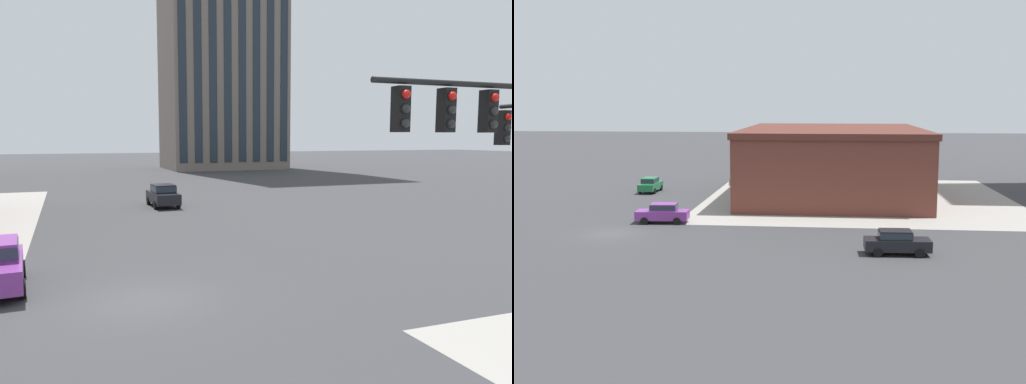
# 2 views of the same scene
# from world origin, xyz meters

# --- Properties ---
(ground_plane) EXTENTS (320.00, 320.00, 0.00)m
(ground_plane) POSITION_xyz_m (0.00, 0.00, 0.00)
(ground_plane) COLOR #38383A
(sidewalk_far_corner) EXTENTS (32.00, 32.00, 0.02)m
(sidewalk_far_corner) POSITION_xyz_m (-20.00, 20.00, 0.00)
(sidewalk_far_corner) COLOR gray
(sidewalk_far_corner) RESTS_ON ground
(car_main_northbound_near) EXTENTS (4.40, 1.90, 1.68)m
(car_main_northbound_near) POSITION_xyz_m (-22.01, -3.35, 0.92)
(car_main_northbound_near) COLOR #1E6B3D
(car_main_northbound_near) RESTS_ON ground
(car_main_southbound_near) EXTENTS (2.13, 4.51, 1.68)m
(car_main_southbound_near) POSITION_xyz_m (-4.62, 2.93, 0.92)
(car_main_southbound_near) COLOR #7A3389
(car_main_southbound_near) RESTS_ON ground
(car_cross_eastbound) EXTENTS (1.99, 4.45, 1.68)m
(car_cross_eastbound) POSITION_xyz_m (4.48, 21.54, 0.92)
(car_cross_eastbound) COLOR black
(car_cross_eastbound) RESTS_ON ground
(storefront_block_near_corner) EXTENTS (25.80, 18.86, 7.41)m
(storefront_block_near_corner) POSITION_xyz_m (-21.65, 17.20, 3.72)
(storefront_block_near_corner) COLOR brown
(storefront_block_near_corner) RESTS_ON ground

